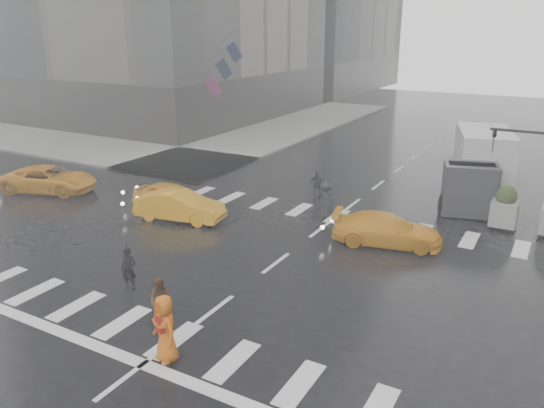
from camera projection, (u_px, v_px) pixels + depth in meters
The scene contains 15 objects.
ground at pixel (276, 263), 20.10m from camera, with size 120.00×120.00×0.00m, color black.
sidewalk_nw at pixel (172, 135), 43.61m from camera, with size 35.00×35.00×0.15m, color slate.
road_markings at pixel (276, 263), 20.10m from camera, with size 18.00×48.00×0.01m, color silver, non-canonical shape.
planter_west at pixel (505, 207), 23.32m from camera, with size 1.10×1.10×1.80m.
flag_cluster at pixel (221, 66), 40.62m from camera, with size 2.87×3.06×4.69m.
pedestrian_black at pixel (126, 244), 17.60m from camera, with size 1.15×1.17×2.43m.
pedestrian_brown at pixel (160, 301), 15.83m from camera, with size 0.72×0.56×1.48m, color #4A281A.
pedestrian_orange at pixel (165, 328), 13.99m from camera, with size 1.08×0.90×1.89m.
pedestrian_far_a at pixel (318, 185), 27.43m from camera, with size 0.89×0.54×1.51m, color black.
pedestrian_far_b at pixel (326, 199), 24.89m from camera, with size 1.11×0.61×1.71m, color black.
taxi_front at pixel (171, 196), 25.95m from camera, with size 1.52×3.78×1.29m, color orange.
taxi_mid at pixel (180, 206), 24.41m from camera, with size 1.46×4.18×1.38m, color orange.
taxi_rear at pixel (387, 229), 21.67m from camera, with size 1.80×3.91×1.29m, color orange.
taxi_far at pixel (49, 179), 28.64m from camera, with size 2.31×4.43×1.39m, color orange.
box_truck at pixel (479, 165), 26.72m from camera, with size 2.48×6.62×3.52m.
Camera 1 is at (8.86, -16.07, 8.51)m, focal length 35.00 mm.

